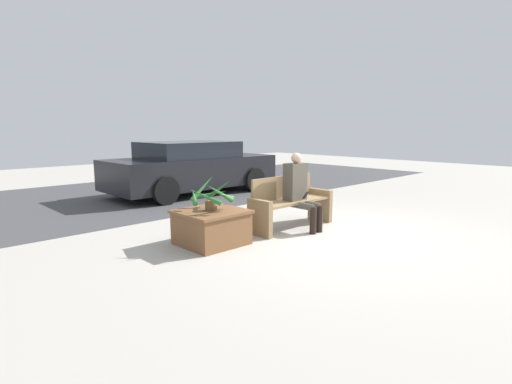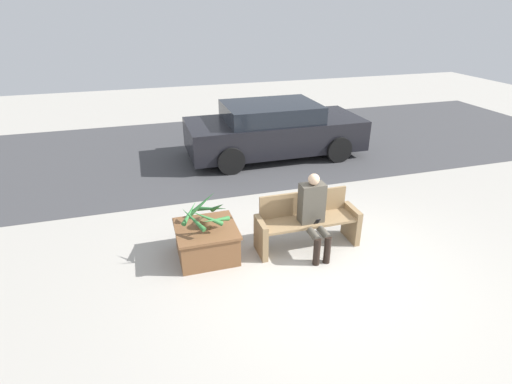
# 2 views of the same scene
# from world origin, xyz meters

# --- Properties ---
(ground_plane) EXTENTS (30.00, 30.00, 0.00)m
(ground_plane) POSITION_xyz_m (0.00, 0.00, 0.00)
(ground_plane) COLOR #ADA89E
(road_surface) EXTENTS (20.00, 6.00, 0.01)m
(road_surface) POSITION_xyz_m (0.00, 5.82, 0.00)
(road_surface) COLOR #424244
(road_surface) RESTS_ON ground_plane
(bench) EXTENTS (1.64, 0.49, 0.87)m
(bench) POSITION_xyz_m (-0.01, 0.79, 0.42)
(bench) COLOR #8C704C
(bench) RESTS_ON ground_plane
(person_seated) EXTENTS (0.38, 0.62, 1.28)m
(person_seated) POSITION_xyz_m (0.01, 0.61, 0.70)
(person_seated) COLOR #4C473D
(person_seated) RESTS_ON ground_plane
(planter_box) EXTENTS (0.91, 0.89, 0.51)m
(planter_box) POSITION_xyz_m (-1.60, 0.93, 0.27)
(planter_box) COLOR brown
(planter_box) RESTS_ON ground_plane
(potted_plant) EXTENTS (0.74, 0.74, 0.50)m
(potted_plant) POSITION_xyz_m (-1.59, 0.93, 0.72)
(potted_plant) COLOR brown
(potted_plant) RESTS_ON planter_box
(parked_car) EXTENTS (4.35, 1.98, 1.34)m
(parked_car) POSITION_xyz_m (0.85, 4.92, 0.68)
(parked_car) COLOR black
(parked_car) RESTS_ON ground_plane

